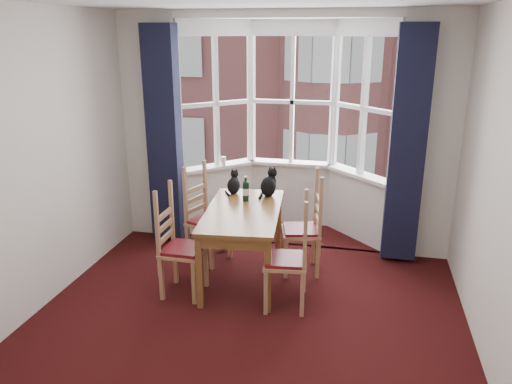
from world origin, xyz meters
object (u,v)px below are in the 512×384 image
(dining_table, at_px, (243,218))
(chair_right_near, at_px, (295,262))
(chair_right_far, at_px, (309,231))
(wine_bottle, at_px, (246,190))
(chair_left_near, at_px, (175,250))
(chair_left_far, at_px, (202,220))
(cat_right, at_px, (269,185))
(candle_tall, at_px, (223,161))
(cat_left, at_px, (234,184))

(dining_table, relative_size, chair_right_near, 1.61)
(chair_right_near, distance_m, chair_right_far, 0.79)
(dining_table, distance_m, wine_bottle, 0.36)
(dining_table, height_order, chair_left_near, chair_left_near)
(chair_left_far, height_order, chair_right_near, same)
(chair_right_far, bearing_deg, chair_left_far, 177.30)
(dining_table, xyz_separation_m, cat_right, (0.17, 0.52, 0.23))
(chair_right_near, distance_m, candle_tall, 2.25)
(chair_left_near, relative_size, wine_bottle, 3.30)
(chair_right_near, height_order, chair_right_far, same)
(chair_left_near, height_order, cat_right, cat_right)
(wine_bottle, bearing_deg, dining_table, -82.50)
(chair_right_far, relative_size, candle_tall, 7.52)
(chair_left_near, xyz_separation_m, chair_right_near, (1.22, -0.01, 0.00))
(wine_bottle, bearing_deg, candle_tall, 117.53)
(cat_left, bearing_deg, cat_right, 0.02)
(chair_left_near, height_order, wine_bottle, wine_bottle)
(dining_table, relative_size, candle_tall, 12.11)
(chair_right_far, bearing_deg, wine_bottle, -177.27)
(chair_left_near, height_order, chair_left_far, same)
(chair_left_near, xyz_separation_m, wine_bottle, (0.56, 0.74, 0.44))
(dining_table, xyz_separation_m, cat_left, (-0.23, 0.52, 0.21))
(candle_tall, bearing_deg, chair_left_far, -88.83)
(chair_left_far, bearing_deg, chair_left_near, -91.22)
(dining_table, height_order, wine_bottle, wine_bottle)
(chair_left_near, bearing_deg, cat_right, 51.46)
(chair_left_near, height_order, chair_right_far, same)
(chair_right_far, height_order, cat_left, cat_left)
(chair_left_far, xyz_separation_m, cat_left, (0.34, 0.14, 0.42))
(chair_right_near, bearing_deg, chair_left_near, 179.34)
(chair_left_near, xyz_separation_m, candle_tall, (-0.00, 1.82, 0.46))
(chair_left_near, xyz_separation_m, cat_right, (0.77, 0.97, 0.44))
(dining_table, xyz_separation_m, candle_tall, (-0.60, 1.36, 0.24))
(dining_table, bearing_deg, chair_right_near, -36.84)
(cat_left, bearing_deg, dining_table, -65.50)
(chair_left_near, distance_m, chair_left_far, 0.83)
(wine_bottle, distance_m, candle_tall, 1.22)
(dining_table, bearing_deg, chair_left_far, 146.98)
(chair_right_far, bearing_deg, chair_left_near, -148.59)
(chair_left_near, distance_m, chair_right_near, 1.22)
(chair_right_near, xyz_separation_m, cat_right, (-0.45, 0.98, 0.44))
(chair_right_near, bearing_deg, candle_tall, 123.75)
(chair_right_near, relative_size, cat_left, 3.27)
(cat_left, distance_m, candle_tall, 0.92)
(cat_left, height_order, cat_right, cat_right)
(chair_right_near, height_order, wine_bottle, wine_bottle)
(chair_right_far, bearing_deg, dining_table, -154.43)
(chair_right_near, bearing_deg, cat_right, 114.58)
(dining_table, relative_size, chair_left_far, 1.61)
(chair_left_far, height_order, cat_right, cat_right)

